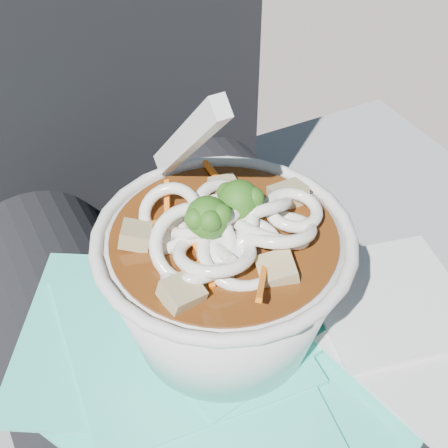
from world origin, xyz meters
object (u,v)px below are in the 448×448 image
person_body (173,288)px  plastic_bag (219,359)px  stone_ledge (169,422)px  lap (219,375)px  udon_bowl (224,273)px

person_body → plastic_bag: (-0.02, -0.13, 0.06)m
stone_ledge → person_body: size_ratio=0.99×
lap → udon_bowl: size_ratio=2.37×
stone_ledge → plastic_bag: size_ratio=2.97×
person_body → plastic_bag: size_ratio=2.99×
plastic_bag → udon_bowl: bearing=52.6°
person_body → plastic_bag: person_body is taller
person_body → udon_bowl: (-0.01, -0.11, 0.13)m
lap → stone_ledge: bearing=90.0°
person_body → lap: bearing=-90.0°
plastic_bag → udon_bowl: size_ratio=1.66×
stone_ledge → udon_bowl: bearing=-92.1°
stone_ledge → person_body: (-0.00, -0.06, 0.33)m
lap → udon_bowl: (-0.01, -0.02, 0.15)m
stone_ledge → plastic_bag: 0.43m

